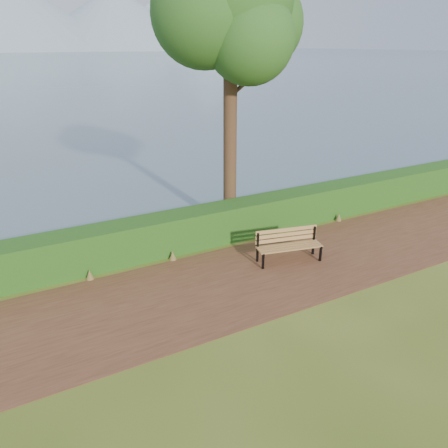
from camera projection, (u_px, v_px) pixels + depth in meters
ground at (251, 285)px, 10.07m from camera, size 140.00×140.00×0.00m
path at (244, 279)px, 10.31m from camera, size 40.00×3.40×0.01m
hedge at (201, 227)px, 11.99m from camera, size 32.00×0.85×1.00m
bench at (288, 243)px, 11.05m from camera, size 1.73×0.84×0.83m
tree at (231, 7)px, 10.95m from camera, size 4.20×3.49×8.08m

